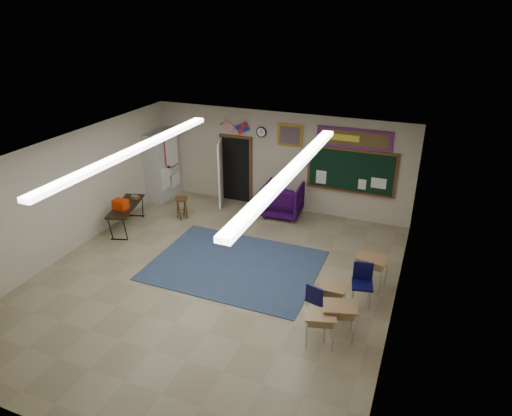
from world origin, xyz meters
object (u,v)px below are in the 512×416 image
at_px(folding_table, 127,216).
at_px(student_desk_front_left, 332,298).
at_px(wooden_stool, 182,208).
at_px(student_desk_front_right, 372,271).
at_px(wingback_armchair, 283,200).

bearing_deg(folding_table, student_desk_front_left, -31.71).
distance_m(student_desk_front_left, wooden_stool, 5.85).
distance_m(student_desk_front_left, student_desk_front_right, 1.38).
bearing_deg(folding_table, wooden_stool, 27.43).
bearing_deg(student_desk_front_right, wooden_stool, 178.27).
height_order(folding_table, wooden_stool, folding_table).
bearing_deg(wooden_stool, folding_table, -135.41).
bearing_deg(student_desk_front_left, student_desk_front_right, 64.24).
xyz_separation_m(wingback_armchair, student_desk_front_left, (2.48, -4.10, -0.14)).
bearing_deg(student_desk_front_right, folding_table, -170.39).
bearing_deg(student_desk_front_left, folding_table, 165.01).
height_order(wingback_armchair, folding_table, wingback_armchair).
height_order(student_desk_front_right, wooden_stool, student_desk_front_right).
distance_m(student_desk_front_right, folding_table, 6.90).
distance_m(folding_table, wooden_stool, 1.58).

